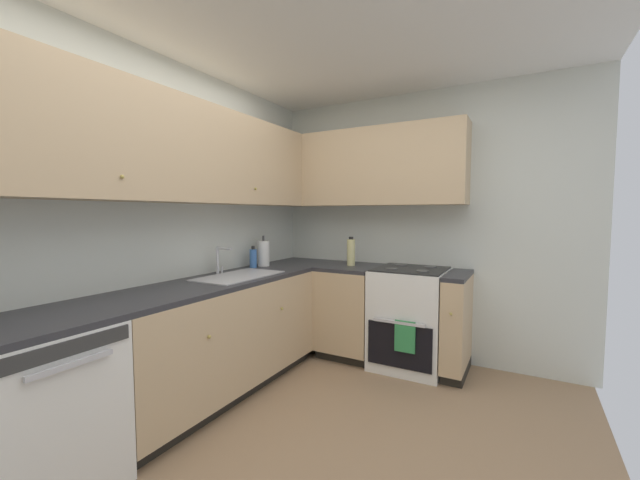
% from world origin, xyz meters
% --- Properties ---
extents(ground_plane, '(3.91, 2.86, 0.02)m').
position_xyz_m(ground_plane, '(0.00, 0.00, -0.01)').
color(ground_plane, '#937556').
extents(wall_back, '(4.01, 0.05, 2.53)m').
position_xyz_m(wall_back, '(0.00, 1.46, 1.26)').
color(wall_back, silver).
rests_on(wall_back, ground_plane).
extents(wall_right, '(0.05, 2.96, 2.53)m').
position_xyz_m(wall_right, '(1.98, 0.00, 1.26)').
color(wall_right, silver).
rests_on(wall_right, ground_plane).
extents(dishwasher, '(0.60, 0.63, 0.85)m').
position_xyz_m(dishwasher, '(-0.77, 1.13, 0.42)').
color(dishwasher, white).
rests_on(dishwasher, ground_plane).
extents(lower_cabinets_back, '(1.82, 0.62, 0.85)m').
position_xyz_m(lower_cabinets_back, '(0.44, 1.13, 0.43)').
color(lower_cabinets_back, tan).
rests_on(lower_cabinets_back, ground_plane).
extents(countertop_back, '(3.03, 0.60, 0.03)m').
position_xyz_m(countertop_back, '(0.44, 1.13, 0.87)').
color(countertop_back, '#2D2D33').
rests_on(countertop_back, lower_cabinets_back).
extents(lower_cabinets_right, '(0.62, 1.34, 0.85)m').
position_xyz_m(lower_cabinets_right, '(1.66, 0.32, 0.43)').
color(lower_cabinets_right, tan).
rests_on(lower_cabinets_right, ground_plane).
extents(countertop_right, '(0.60, 1.34, 0.03)m').
position_xyz_m(countertop_right, '(1.66, 0.32, 0.87)').
color(countertop_right, '#2D2D33').
rests_on(countertop_right, lower_cabinets_right).
extents(oven_range, '(0.68, 0.62, 1.03)m').
position_xyz_m(oven_range, '(1.68, -0.01, 0.45)').
color(oven_range, white).
rests_on(oven_range, ground_plane).
extents(upper_cabinets_back, '(2.71, 0.34, 0.72)m').
position_xyz_m(upper_cabinets_back, '(0.28, 1.27, 1.83)').
color(upper_cabinets_back, tan).
extents(upper_cabinets_right, '(0.32, 1.89, 0.72)m').
position_xyz_m(upper_cabinets_right, '(1.80, 0.49, 1.83)').
color(upper_cabinets_right, tan).
extents(sink, '(0.72, 0.40, 0.10)m').
position_xyz_m(sink, '(0.65, 1.10, 0.84)').
color(sink, '#B7B7BC').
rests_on(sink, countertop_back).
extents(faucet, '(0.07, 0.16, 0.23)m').
position_xyz_m(faucet, '(0.66, 1.31, 1.02)').
color(faucet, silver).
rests_on(faucet, countertop_back).
extents(soap_bottle, '(0.07, 0.07, 0.20)m').
position_xyz_m(soap_bottle, '(1.09, 1.31, 0.97)').
color(soap_bottle, '#3F72BF').
rests_on(soap_bottle, countertop_back).
extents(paper_towel_roll, '(0.11, 0.11, 0.30)m').
position_xyz_m(paper_towel_roll, '(1.22, 1.29, 1.00)').
color(paper_towel_roll, white).
rests_on(paper_towel_roll, countertop_back).
extents(oil_bottle, '(0.08, 0.08, 0.28)m').
position_xyz_m(oil_bottle, '(1.66, 0.57, 1.01)').
color(oil_bottle, beige).
rests_on(oil_bottle, countertop_right).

